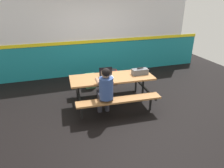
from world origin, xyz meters
name	(u,v)px	position (x,y,z in m)	size (l,w,h in m)	color
ground_plane	(116,103)	(0.00, 0.00, -0.01)	(10.00, 10.00, 0.02)	black
accent_backdrop	(94,38)	(0.00, 2.32, 1.25)	(8.00, 0.14, 2.60)	teal
picnic_table_main	(112,83)	(-0.11, 0.00, 0.58)	(2.07, 1.65, 0.74)	#9E6B3D
student_nearer	(105,89)	(-0.43, -0.54, 0.71)	(0.38, 0.53, 1.21)	#2D2D38
laptop_silver	(106,75)	(-0.24, 0.04, 0.79)	(0.33, 0.24, 0.22)	silver
toolbox_grey	(140,72)	(0.62, -0.04, 0.81)	(0.40, 0.18, 0.18)	#595B60
backpack_dark	(90,81)	(-0.43, 1.14, 0.22)	(0.30, 0.22, 0.44)	#3F724C
tote_bag_bright	(114,77)	(0.36, 1.30, 0.19)	(0.34, 0.21, 0.43)	maroon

